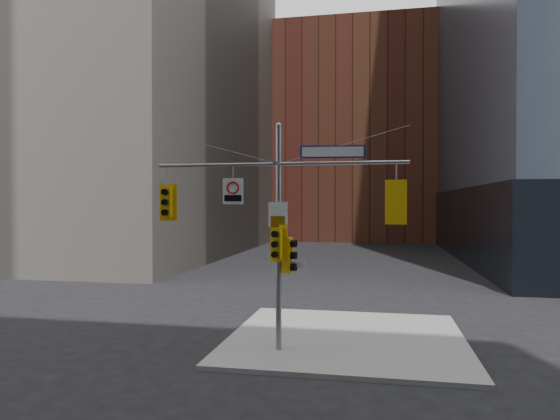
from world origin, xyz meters
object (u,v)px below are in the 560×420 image
at_px(street_sign_blade, 333,152).
at_px(regulatory_sign_arm, 233,190).
at_px(traffic_light_pole_side, 289,255).
at_px(traffic_light_pole_front, 277,244).
at_px(signal_assembly, 279,214).
at_px(traffic_light_west_arm, 167,202).
at_px(traffic_light_east_arm, 396,202).

distance_m(street_sign_blade, regulatory_sign_arm, 3.39).
xyz_separation_m(traffic_light_pole_side, traffic_light_pole_front, (-0.32, -0.26, 0.37)).
height_order(street_sign_blade, regulatory_sign_arm, street_sign_blade).
xyz_separation_m(signal_assembly, regulatory_sign_arm, (-1.48, -0.02, 0.76)).
bearing_deg(street_sign_blade, signal_assembly, 174.11).
height_order(traffic_light_west_arm, traffic_light_east_arm, traffic_light_east_arm).
bearing_deg(traffic_light_east_arm, street_sign_blade, 5.56).
height_order(signal_assembly, traffic_light_west_arm, signal_assembly).
height_order(traffic_light_pole_front, street_sign_blade, street_sign_blade).
xyz_separation_m(street_sign_blade, regulatory_sign_arm, (-3.18, -0.02, -1.17)).
bearing_deg(street_sign_blade, traffic_light_pole_side, 174.24).
height_order(traffic_light_east_arm, traffic_light_pole_side, traffic_light_east_arm).
bearing_deg(traffic_light_east_arm, regulatory_sign_arm, 5.88).
xyz_separation_m(signal_assembly, traffic_light_pole_front, (0.00, -0.27, -0.91)).
relative_size(street_sign_blade, regulatory_sign_arm, 2.40).
relative_size(traffic_light_pole_side, traffic_light_pole_front, 0.95).
xyz_separation_m(signal_assembly, street_sign_blade, (1.69, 0.00, 1.93)).
relative_size(traffic_light_pole_front, regulatory_sign_arm, 1.40).
distance_m(traffic_light_west_arm, street_sign_blade, 5.67).
bearing_deg(traffic_light_pole_side, traffic_light_west_arm, 101.49).
distance_m(traffic_light_pole_front, street_sign_blade, 3.32).
distance_m(traffic_light_east_arm, street_sign_blade, 2.46).
bearing_deg(traffic_light_pole_front, regulatory_sign_arm, -178.94).
relative_size(signal_assembly, traffic_light_west_arm, 6.51).
height_order(signal_assembly, traffic_light_pole_front, signal_assembly).
height_order(traffic_light_pole_front, regulatory_sign_arm, regulatory_sign_arm).
bearing_deg(regulatory_sign_arm, traffic_light_east_arm, -4.58).
bearing_deg(street_sign_blade, traffic_light_east_arm, -6.09).
bearing_deg(traffic_light_pole_front, signal_assembly, 100.73).
relative_size(traffic_light_east_arm, regulatory_sign_arm, 1.60).
height_order(signal_assembly, street_sign_blade, signal_assembly).
bearing_deg(traffic_light_west_arm, signal_assembly, -5.42).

